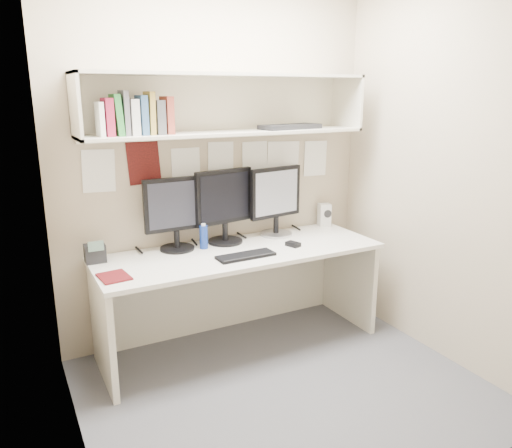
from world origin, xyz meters
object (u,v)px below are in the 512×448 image
desk (240,298)px  desk_phone (95,253)px  speaker (324,215)px  maroon_notebook (114,277)px  keyboard (246,256)px  monitor_center (224,204)px  monitor_right (276,199)px  monitor_left (175,211)px

desk → desk_phone: desk_phone is taller
desk → speaker: (0.90, 0.27, 0.46)m
desk → maroon_notebook: bearing=-171.2°
desk → speaker: bearing=16.5°
keyboard → maroon_notebook: size_ratio=1.96×
desk → monitor_center: size_ratio=3.72×
keyboard → desk_phone: 0.98m
desk → keyboard: size_ratio=5.03×
maroon_notebook → monitor_right: bearing=9.2°
speaker → maroon_notebook: (-1.80, -0.41, -0.09)m
speaker → desk_phone: speaker is taller
monitor_center → speaker: (0.92, 0.05, -0.19)m
desk → monitor_right: 0.80m
keyboard → desk: bearing=77.8°
keyboard → desk_phone: desk_phone is taller
desk → monitor_center: monitor_center is taller
maroon_notebook → desk_phone: (-0.04, 0.34, 0.06)m
speaker → maroon_notebook: bearing=-151.9°
monitor_left → maroon_notebook: size_ratio=2.51×
speaker → keyboard: bearing=-140.0°
keyboard → desk_phone: bearing=156.8°
monitor_center → maroon_notebook: 0.99m
monitor_right → desk_phone: size_ratio=3.38×
maroon_notebook → monitor_left: bearing=28.8°
desk → monitor_center: 0.69m
monitor_right → speaker: monitor_right is taller
desk → keyboard: bearing=-100.8°
monitor_left → monitor_center: monitor_center is taller
monitor_left → maroon_notebook: monitor_left is taller
monitor_right → maroon_notebook: monitor_right is taller
maroon_notebook → desk_phone: bearing=91.2°
monitor_center → desk_phone: size_ratio=3.46×
maroon_notebook → desk_phone: size_ratio=1.30×
monitor_left → desk_phone: monitor_left is taller
monitor_left → maroon_notebook: bearing=-146.2°
monitor_left → monitor_right: monitor_right is taller
monitor_right → monitor_left: bearing=171.2°
monitor_left → keyboard: (0.35, -0.38, -0.26)m
monitor_left → monitor_right: bearing=-1.1°
monitor_left → keyboard: bearing=-48.3°
keyboard → maroon_notebook: bearing=177.1°
monitor_left → speaker: monitor_left is taller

